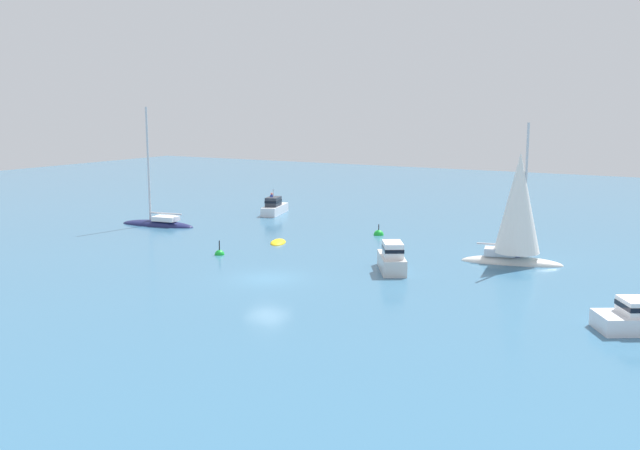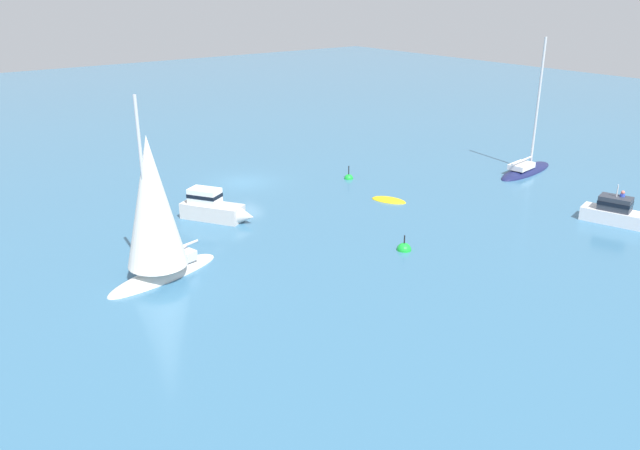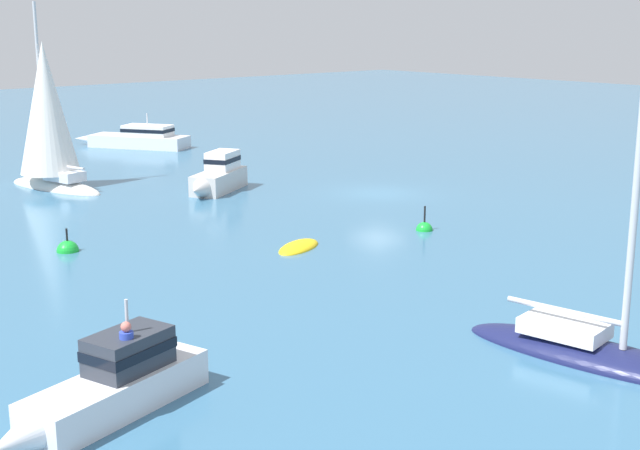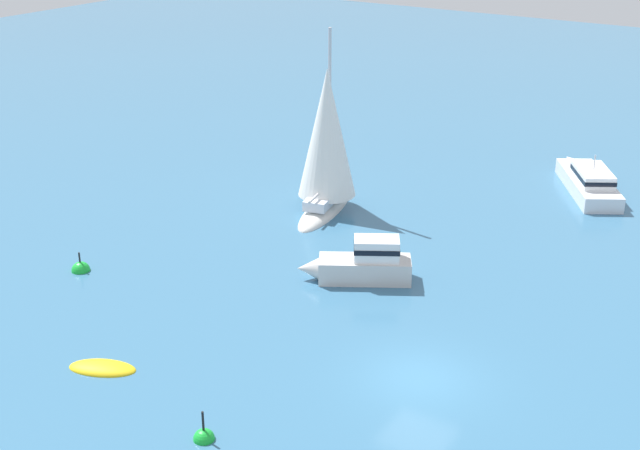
{
  "view_description": "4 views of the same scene",
  "coord_description": "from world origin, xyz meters",
  "views": [
    {
      "loc": [
        -24.51,
        36.03,
        10.79
      ],
      "look_at": [
        0.35,
        -7.24,
        2.32
      ],
      "focal_mm": 39.84,
      "sensor_mm": 36.0,
      "label": 1
    },
    {
      "loc": [
        -24.31,
        -41.32,
        14.58
      ],
      "look_at": [
        -4.74,
        -15.85,
        2.34
      ],
      "focal_mm": 35.92,
      "sensor_mm": 36.0,
      "label": 2
    },
    {
      "loc": [
        31.42,
        -31.19,
        8.75
      ],
      "look_at": [
        5.81,
        -8.99,
        0.74
      ],
      "focal_mm": 49.09,
      "sensor_mm": 36.0,
      "label": 3
    },
    {
      "loc": [
        24.64,
        11.76,
        17.19
      ],
      "look_at": [
        -4.7,
        -7.41,
        2.72
      ],
      "focal_mm": 49.0,
      "sensor_mm": 36.0,
      "label": 4
    }
  ],
  "objects": [
    {
      "name": "ground_plane",
      "position": [
        0.0,
        0.0,
        0.0
      ],
      "size": [
        160.0,
        160.0,
        0.0
      ],
      "primitive_type": "plane",
      "color": "teal"
    },
    {
      "name": "ketch",
      "position": [
        -12.39,
        -12.03,
        3.53
      ],
      "size": [
        7.07,
        3.71,
        10.14
      ],
      "rotation": [
        0.0,
        0.0,
        3.37
      ],
      "color": "silver",
      "rests_on": "ground"
    },
    {
      "name": "yacht",
      "position": [
        19.77,
        -11.57,
        0.2
      ],
      "size": [
        7.56,
        3.02,
        11.09
      ],
      "rotation": [
        0.0,
        0.0,
        0.15
      ],
      "color": "#191E4C",
      "rests_on": "ground"
    },
    {
      "name": "motor_cruiser",
      "position": [
        14.43,
        -22.71,
        0.69
      ],
      "size": [
        2.73,
        5.93,
        2.55
      ],
      "rotation": [
        0.0,
        0.0,
        4.99
      ],
      "color": "white",
      "rests_on": "ground"
    },
    {
      "name": "tender",
      "position": [
        5.84,
        -10.12,
        0.0
      ],
      "size": [
        2.1,
        2.82,
        0.49
      ],
      "rotation": [
        0.0,
        0.0,
        5.13
      ],
      "color": "yellow",
      "rests_on": "ground"
    },
    {
      "name": "motor_cruiser_1",
      "position": [
        -5.84,
        -5.92,
        0.81
      ],
      "size": [
        3.7,
        4.99,
        2.03
      ],
      "rotation": [
        0.0,
        0.0,
        5.25
      ],
      "color": "silver",
      "rests_on": "ground"
    },
    {
      "name": "channel_buoy",
      "position": [
        7.07,
        -4.21,
        0.01
      ],
      "size": [
        0.71,
        0.71,
        1.41
      ],
      "color": "green",
      "rests_on": "ground"
    },
    {
      "name": "mooring_buoy",
      "position": [
        0.39,
        -17.2,
        0.0
      ],
      "size": [
        0.86,
        0.86,
        1.34
      ],
      "color": "green",
      "rests_on": "ground"
    }
  ]
}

